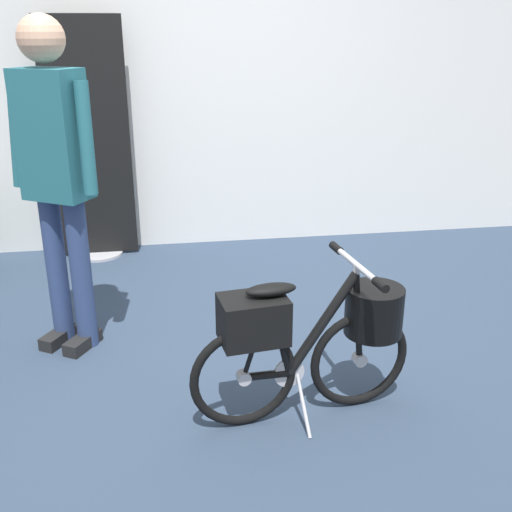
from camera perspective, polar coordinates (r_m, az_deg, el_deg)
ground_plane at (r=3.20m, az=-0.91°, el=-10.38°), size 6.15×6.15×0.00m
back_wall at (r=4.76m, az=-4.65°, el=18.02°), size 6.15×0.10×2.86m
floor_banner_stand at (r=4.64m, az=-15.43°, el=9.25°), size 0.60×0.36×1.74m
folding_bike_foreground at (r=2.68m, az=5.49°, el=-7.47°), size 1.02×0.53×0.73m
visitor_near_wall at (r=3.24m, az=-18.33°, el=7.92°), size 0.46×0.38×1.72m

